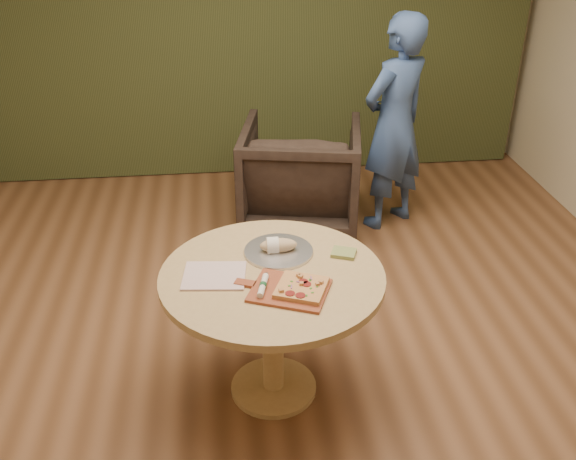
{
  "coord_description": "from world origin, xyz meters",
  "views": [
    {
      "loc": [
        -0.37,
        -2.76,
        2.46
      ],
      "look_at": [
        -0.03,
        0.25,
        0.78
      ],
      "focal_mm": 40.0,
      "sensor_mm": 36.0,
      "label": 1
    }
  ],
  "objects_px": {
    "serving_tray": "(279,251)",
    "armchair": "(301,171)",
    "flatbread_pizza": "(301,287)",
    "cutlery_roll": "(263,285)",
    "pedestal_table": "(272,297)",
    "bread_roll": "(277,245)",
    "person_standing": "(394,124)",
    "pizza_paddle": "(287,290)"
  },
  "relations": [
    {
      "from": "pedestal_table",
      "to": "person_standing",
      "type": "xyz_separation_m",
      "value": [
        1.09,
        1.84,
        0.21
      ]
    },
    {
      "from": "pedestal_table",
      "to": "flatbread_pizza",
      "type": "xyz_separation_m",
      "value": [
        0.12,
        -0.18,
        0.17
      ]
    },
    {
      "from": "pedestal_table",
      "to": "person_standing",
      "type": "relative_size",
      "value": 0.68
    },
    {
      "from": "serving_tray",
      "to": "armchair",
      "type": "bearing_deg",
      "value": 78.66
    },
    {
      "from": "pedestal_table",
      "to": "flatbread_pizza",
      "type": "relative_size",
      "value": 3.87
    },
    {
      "from": "pizza_paddle",
      "to": "serving_tray",
      "type": "bearing_deg",
      "value": 113.32
    },
    {
      "from": "pizza_paddle",
      "to": "armchair",
      "type": "relative_size",
      "value": 0.52
    },
    {
      "from": "serving_tray",
      "to": "armchair",
      "type": "relative_size",
      "value": 0.39
    },
    {
      "from": "flatbread_pizza",
      "to": "serving_tray",
      "type": "height_order",
      "value": "flatbread_pizza"
    },
    {
      "from": "armchair",
      "to": "cutlery_roll",
      "type": "bearing_deg",
      "value": 88.77
    },
    {
      "from": "pedestal_table",
      "to": "pizza_paddle",
      "type": "xyz_separation_m",
      "value": [
        0.06,
        -0.16,
        0.15
      ]
    },
    {
      "from": "pedestal_table",
      "to": "cutlery_roll",
      "type": "xyz_separation_m",
      "value": [
        -0.06,
        -0.15,
        0.17
      ]
    },
    {
      "from": "bread_roll",
      "to": "person_standing",
      "type": "xyz_separation_m",
      "value": [
        1.05,
        1.64,
        0.03
      ]
    },
    {
      "from": "cutlery_roll",
      "to": "person_standing",
      "type": "height_order",
      "value": "person_standing"
    },
    {
      "from": "bread_roll",
      "to": "armchair",
      "type": "xyz_separation_m",
      "value": [
        0.35,
        1.69,
        -0.34
      ]
    },
    {
      "from": "pedestal_table",
      "to": "armchair",
      "type": "bearing_deg",
      "value": 78.29
    },
    {
      "from": "pizza_paddle",
      "to": "flatbread_pizza",
      "type": "distance_m",
      "value": 0.07
    },
    {
      "from": "flatbread_pizza",
      "to": "pedestal_table",
      "type": "bearing_deg",
      "value": 124.39
    },
    {
      "from": "serving_tray",
      "to": "flatbread_pizza",
      "type": "bearing_deg",
      "value": -79.28
    },
    {
      "from": "flatbread_pizza",
      "to": "pizza_paddle",
      "type": "bearing_deg",
      "value": 167.96
    },
    {
      "from": "pedestal_table",
      "to": "cutlery_roll",
      "type": "height_order",
      "value": "cutlery_roll"
    },
    {
      "from": "bread_roll",
      "to": "pedestal_table",
      "type": "bearing_deg",
      "value": -102.41
    },
    {
      "from": "cutlery_roll",
      "to": "bread_roll",
      "type": "distance_m",
      "value": 0.35
    },
    {
      "from": "serving_tray",
      "to": "bread_roll",
      "type": "height_order",
      "value": "bread_roll"
    },
    {
      "from": "serving_tray",
      "to": "bread_roll",
      "type": "xyz_separation_m",
      "value": [
        -0.01,
        0.0,
        0.04
      ]
    },
    {
      "from": "flatbread_pizza",
      "to": "bread_roll",
      "type": "distance_m",
      "value": 0.38
    },
    {
      "from": "pizza_paddle",
      "to": "person_standing",
      "type": "relative_size",
      "value": 0.29
    },
    {
      "from": "armchair",
      "to": "person_standing",
      "type": "relative_size",
      "value": 0.56
    },
    {
      "from": "flatbread_pizza",
      "to": "person_standing",
      "type": "xyz_separation_m",
      "value": [
        0.97,
        2.01,
        0.05
      ]
    },
    {
      "from": "bread_roll",
      "to": "person_standing",
      "type": "distance_m",
      "value": 1.95
    },
    {
      "from": "pedestal_table",
      "to": "person_standing",
      "type": "distance_m",
      "value": 2.14
    },
    {
      "from": "pedestal_table",
      "to": "bread_roll",
      "type": "distance_m",
      "value": 0.27
    },
    {
      "from": "pedestal_table",
      "to": "serving_tray",
      "type": "bearing_deg",
      "value": 75.11
    },
    {
      "from": "pedestal_table",
      "to": "pizza_paddle",
      "type": "height_order",
      "value": "pizza_paddle"
    },
    {
      "from": "pizza_paddle",
      "to": "cutlery_roll",
      "type": "height_order",
      "value": "cutlery_roll"
    },
    {
      "from": "armchair",
      "to": "bread_roll",
      "type": "bearing_deg",
      "value": 89.54
    },
    {
      "from": "pizza_paddle",
      "to": "cutlery_roll",
      "type": "distance_m",
      "value": 0.12
    },
    {
      "from": "pizza_paddle",
      "to": "person_standing",
      "type": "height_order",
      "value": "person_standing"
    },
    {
      "from": "flatbread_pizza",
      "to": "cutlery_roll",
      "type": "bearing_deg",
      "value": 169.74
    },
    {
      "from": "pizza_paddle",
      "to": "bread_roll",
      "type": "distance_m",
      "value": 0.36
    },
    {
      "from": "flatbread_pizza",
      "to": "armchair",
      "type": "relative_size",
      "value": 0.31
    },
    {
      "from": "flatbread_pizza",
      "to": "armchair",
      "type": "height_order",
      "value": "armchair"
    }
  ]
}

